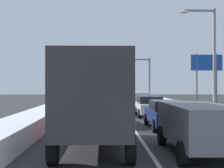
# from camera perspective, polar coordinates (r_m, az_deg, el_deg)

# --- Properties ---
(ground_plane) EXTENTS (120.00, 120.00, 0.00)m
(ground_plane) POSITION_cam_1_polar(r_m,az_deg,el_deg) (21.69, 2.80, -6.35)
(ground_plane) COLOR #333335
(lane_stripe_between_right_lane_and_center_lane) EXTENTS (0.14, 46.33, 0.01)m
(lane_stripe_between_right_lane_and_center_lane) POSITION_cam_1_polar(r_m,az_deg,el_deg) (25.87, 2.10, -5.34)
(lane_stripe_between_right_lane_and_center_lane) COLOR silver
(lane_stripe_between_right_lane_and_center_lane) RESTS_ON ground
(snow_bank_right_shoulder) EXTENTS (1.65, 46.33, 0.74)m
(snow_bank_right_shoulder) POSITION_cam_1_polar(r_m,az_deg,el_deg) (26.70, 13.56, -4.39)
(snow_bank_right_shoulder) COLOR white
(snow_bank_right_shoulder) RESTS_ON ground
(snow_bank_left_shoulder) EXTENTS (1.82, 46.33, 0.83)m
(snow_bank_left_shoulder) POSITION_cam_1_polar(r_m,az_deg,el_deg) (26.06, -9.65, -4.39)
(snow_bank_left_shoulder) COLOR white
(snow_bank_left_shoulder) RESTS_ON ground
(suv_gray_right_lane_nearest) EXTENTS (2.16, 4.90, 1.67)m
(suv_gray_right_lane_nearest) POSITION_cam_1_polar(r_m,az_deg,el_deg) (11.62, 14.73, -6.67)
(suv_gray_right_lane_nearest) COLOR slate
(suv_gray_right_lane_nearest) RESTS_ON ground
(sedan_navy_right_lane_second) EXTENTS (2.00, 4.50, 1.51)m
(sedan_navy_right_lane_second) POSITION_cam_1_polar(r_m,az_deg,el_deg) (18.06, 9.41, -5.15)
(sedan_navy_right_lane_second) COLOR navy
(sedan_navy_right_lane_second) RESTS_ON ground
(sedan_white_right_lane_third) EXTENTS (2.00, 4.50, 1.51)m
(sedan_white_right_lane_third) POSITION_cam_1_polar(r_m,az_deg,el_deg) (24.82, 6.46, -3.80)
(sedan_white_right_lane_third) COLOR silver
(sedan_white_right_lane_third) RESTS_ON ground
(suv_silver_right_lane_fourth) EXTENTS (2.16, 4.90, 1.67)m
(suv_silver_right_lane_fourth) POSITION_cam_1_polar(r_m,az_deg,el_deg) (31.29, 4.25, -2.59)
(suv_silver_right_lane_fourth) COLOR #B7BABF
(suv_silver_right_lane_fourth) RESTS_ON ground
(box_truck_center_lane_nearest) EXTENTS (2.53, 7.20, 3.36)m
(box_truck_center_lane_nearest) POSITION_cam_1_polar(r_m,az_deg,el_deg) (12.07, -3.10, -2.22)
(box_truck_center_lane_nearest) COLOR maroon
(box_truck_center_lane_nearest) RESTS_ON ground
(sedan_black_center_lane_second) EXTENTS (2.00, 4.50, 1.51)m
(sedan_black_center_lane_second) POSITION_cam_1_polar(r_m,az_deg,el_deg) (19.76, -2.42, -4.73)
(sedan_black_center_lane_second) COLOR black
(sedan_black_center_lane_second) RESTS_ON ground
(sedan_tan_center_lane_third) EXTENTS (2.00, 4.50, 1.51)m
(sedan_tan_center_lane_third) POSITION_cam_1_polar(r_m,az_deg,el_deg) (26.50, -1.27, -3.57)
(sedan_tan_center_lane_third) COLOR #937F60
(sedan_tan_center_lane_third) RESTS_ON ground
(suv_red_center_lane_fourth) EXTENTS (2.16, 4.90, 1.67)m
(suv_red_center_lane_fourth) POSITION_cam_1_polar(r_m,az_deg,el_deg) (33.48, -1.72, -2.43)
(suv_red_center_lane_fourth) COLOR maroon
(suv_red_center_lane_fourth) RESTS_ON ground
(traffic_light_gantry) EXTENTS (7.54, 0.47, 6.20)m
(traffic_light_gantry) POSITION_cam_1_polar(r_m,az_deg,el_deg) (47.00, 3.64, 2.46)
(traffic_light_gantry) COLOR slate
(traffic_light_gantry) RESTS_ON ground
(street_lamp_right_mid) EXTENTS (2.66, 0.36, 7.84)m
(street_lamp_right_mid) POSITION_cam_1_polar(r_m,az_deg,el_deg) (24.92, 16.39, 5.32)
(street_lamp_right_mid) COLOR gray
(street_lamp_right_mid) RESTS_ON ground
(roadside_sign_right) EXTENTS (3.20, 0.16, 5.50)m
(roadside_sign_right) POSITION_cam_1_polar(r_m,az_deg,el_deg) (34.74, 15.96, 2.61)
(roadside_sign_right) COLOR #59595B
(roadside_sign_right) RESTS_ON ground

